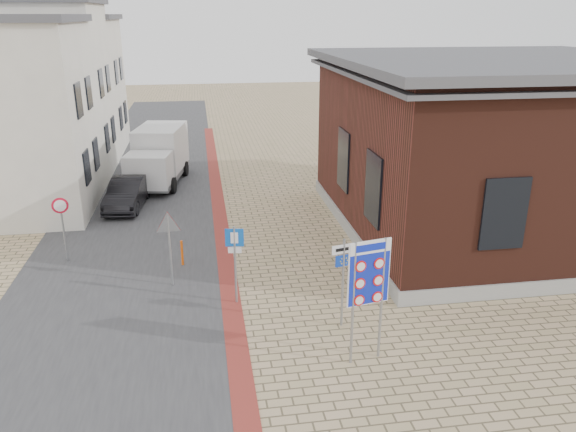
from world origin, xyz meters
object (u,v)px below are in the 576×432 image
object	(u,v)px
sedan	(127,193)
essen_sign	(343,269)
border_sign	(369,275)
box_truck	(158,156)
bollard	(182,253)
parking_sign	(235,252)

from	to	relation	value
sedan	essen_sign	bearing A→B (deg)	-52.05
sedan	border_sign	xyz separation A→B (m)	(7.24, -13.29, 1.71)
box_truck	essen_sign	world-z (taller)	box_truck
bollard	box_truck	bearing A→B (deg)	97.22
sedan	parking_sign	distance (m)	10.72
border_sign	bollard	xyz separation A→B (m)	(-4.68, 6.50, -1.91)
sedan	bollard	bearing A→B (deg)	-62.76
essen_sign	bollard	size ratio (longest dim) A/B	2.85
sedan	essen_sign	world-z (taller)	essen_sign
parking_sign	bollard	bearing A→B (deg)	127.68
essen_sign	parking_sign	distance (m)	3.35
box_truck	essen_sign	distance (m)	16.40
sedan	parking_sign	size ratio (longest dim) A/B	1.62
essen_sign	bollard	xyz separation A→B (m)	(-4.50, 4.79, -1.30)
sedan	bollard	distance (m)	7.26
border_sign	parking_sign	xyz separation A→B (m)	(-3.01, 3.50, -0.68)
sedan	border_sign	size ratio (longest dim) A/B	1.23
parking_sign	bollard	world-z (taller)	parking_sign
essen_sign	parking_sign	world-z (taller)	essen_sign
box_truck	border_sign	xyz separation A→B (m)	(6.01, -17.03, 0.91)
box_truck	border_sign	distance (m)	18.08
sedan	essen_sign	size ratio (longest dim) A/B	1.53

